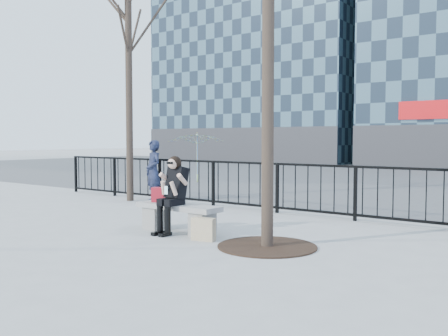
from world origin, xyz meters
The scene contains 12 objects.
ground centered at (0.00, 0.00, 0.00)m, with size 120.00×120.00×0.00m, color gray.
street_surface centered at (0.00, 15.00, 0.00)m, with size 60.00×23.00×0.01m, color #474747.
railing centered at (0.00, 3.00, 0.55)m, with size 14.00×0.06×1.10m.
building_left centered at (-15.00, 27.00, 11.30)m, with size 16.20×10.20×22.60m.
tree_left centered at (-4.00, 2.50, 4.86)m, with size 2.80×2.80×6.50m.
tree_grate centered at (1.90, -0.10, 0.01)m, with size 1.50×1.50×0.02m, color black.
bench_main centered at (0.00, 0.00, 0.30)m, with size 1.65×0.46×0.49m.
seated_woman centered at (0.00, -0.16, 0.67)m, with size 0.50×0.64×1.34m.
handbag centered at (-0.43, 0.02, 0.62)m, with size 0.32×0.15×0.27m, color maroon.
shopping_bag centered at (0.83, -0.31, 0.18)m, with size 0.39×0.14×0.37m, color beige.
standing_man centered at (-3.36, 2.73, 0.80)m, with size 0.58×0.38×1.60m, color black.
vendor_umbrella centered at (-6.11, 7.65, 0.94)m, with size 2.05×2.09×1.88m, color #CEDC31.
Camera 1 is at (5.87, -6.40, 1.63)m, focal length 40.00 mm.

